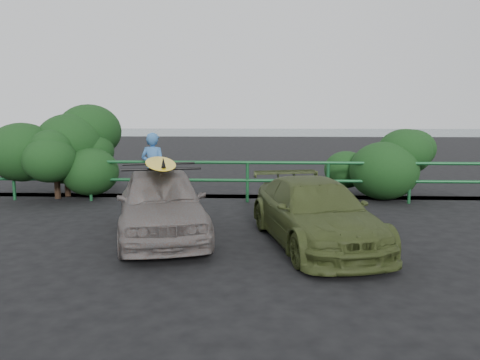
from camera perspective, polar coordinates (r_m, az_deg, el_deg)
The scene contains 10 objects.
ground at distance 7.06m, azimuth -8.70°, elevation -10.16°, with size 80.00×80.00×0.00m, color black.
ocean at distance 66.62m, azimuth 1.55°, elevation 6.12°, with size 200.00×200.00×0.00m, color slate.
guardrail at distance 11.77m, azimuth -3.96°, elevation -0.17°, with size 14.00×0.08×1.04m, color #164F27, non-canonical shape.
shrub_left at distance 13.51m, azimuth -24.47°, elevation 2.63°, with size 3.20×2.40×2.18m, color #163A15, non-canonical shape.
shrub_right at distance 12.66m, azimuth 19.40°, elevation 1.95°, with size 3.20×2.40×1.91m, color #163A15, non-canonical shape.
sedan at distance 8.48m, azimuth -9.60°, elevation -2.71°, with size 1.49×3.69×1.26m, color slate.
olive_vehicle at distance 8.00m, azimuth 9.11°, elevation -3.94°, with size 1.53×3.76×1.09m, color #3C481F.
man at distance 11.67m, azimuth -10.51°, elevation 1.42°, with size 0.64×0.42×1.75m, color #396CAB.
roof_rack at distance 8.38m, azimuth -9.70°, elevation 1.66°, with size 1.33×0.93×0.04m, color black, non-canonical shape.
surfboard at distance 8.37m, azimuth -9.71°, elevation 2.07°, with size 0.52×2.51×0.07m, color yellow.
Camera 1 is at (1.36, -6.57, 2.19)m, focal length 35.00 mm.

